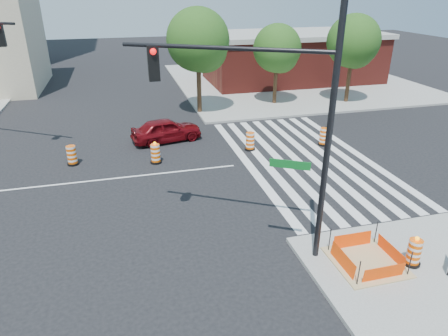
{
  "coord_description": "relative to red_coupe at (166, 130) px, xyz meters",
  "views": [
    {
      "loc": [
        1.72,
        -18.18,
        8.5
      ],
      "look_at": [
        5.67,
        -3.13,
        1.4
      ],
      "focal_mm": 32.0,
      "sensor_mm": 36.0,
      "label": 1
    }
  ],
  "objects": [
    {
      "name": "tree_north_d",
      "position": [
        9.26,
        6.04,
        3.38
      ],
      "size": [
        3.58,
        3.58,
        6.09
      ],
      "color": "#382314",
      "rests_on": "ground"
    },
    {
      "name": "ground",
      "position": [
        -4.12,
        -4.51,
        -0.71
      ],
      "size": [
        120.0,
        120.0,
        0.0
      ],
      "primitive_type": "plane",
      "color": "black",
      "rests_on": "ground"
    },
    {
      "name": "tree_north_e",
      "position": [
        14.95,
        5.0,
        3.83
      ],
      "size": [
        3.97,
        3.97,
        6.75
      ],
      "color": "#382314",
      "rests_on": "ground"
    },
    {
      "name": "sidewalk_ne",
      "position": [
        13.88,
        13.49,
        -0.63
      ],
      "size": [
        22.0,
        22.0,
        0.15
      ],
      "primitive_type": "cube",
      "color": "gray",
      "rests_on": "ground"
    },
    {
      "name": "brick_storefront",
      "position": [
        13.88,
        13.49,
        1.61
      ],
      "size": [
        16.5,
        8.5,
        4.6
      ],
      "color": "maroon",
      "rests_on": "ground"
    },
    {
      "name": "red_coupe",
      "position": [
        0.0,
        0.0,
        0.0
      ],
      "size": [
        4.39,
        2.49,
        1.41
      ],
      "primitive_type": "imported",
      "rotation": [
        0.0,
        0.0,
        1.78
      ],
      "color": "#61080D",
      "rests_on": "ground"
    },
    {
      "name": "lane_centerline",
      "position": [
        -4.12,
        -4.51,
        -0.7
      ],
      "size": [
        14.0,
        0.12,
        0.01
      ],
      "primitive_type": "cube",
      "color": "silver",
      "rests_on": "ground"
    },
    {
      "name": "pit_drum",
      "position": [
        6.28,
        -13.96,
        -0.11
      ],
      "size": [
        0.55,
        0.55,
        1.08
      ],
      "color": "black",
      "rests_on": "ground"
    },
    {
      "name": "median_drum_4",
      "position": [
        4.39,
        -2.62,
        -0.23
      ],
      "size": [
        0.6,
        0.6,
        1.02
      ],
      "color": "black",
      "rests_on": "ground"
    },
    {
      "name": "crosswalk_east",
      "position": [
        6.83,
        -4.51,
        -0.7
      ],
      "size": [
        6.75,
        13.5,
        0.01
      ],
      "color": "silver",
      "rests_on": "ground"
    },
    {
      "name": "tree_north_c",
      "position": [
        3.1,
        5.15,
        4.23
      ],
      "size": [
        4.32,
        4.32,
        7.35
      ],
      "color": "#382314",
      "rests_on": "ground"
    },
    {
      "name": "median_drum_5",
      "position": [
        8.79,
        -2.97,
        -0.23
      ],
      "size": [
        0.6,
        0.6,
        1.02
      ],
      "color": "black",
      "rests_on": "ground"
    },
    {
      "name": "median_drum_3",
      "position": [
        -0.98,
        -3.1,
        -0.22
      ],
      "size": [
        0.6,
        0.6,
        1.18
      ],
      "color": "black",
      "rests_on": "ground"
    },
    {
      "name": "excavation_pit",
      "position": [
        4.88,
        -13.51,
        -0.48
      ],
      "size": [
        2.2,
        2.2,
        0.9
      ],
      "color": "tan",
      "rests_on": "ground"
    },
    {
      "name": "signal_pole_se",
      "position": [
        1.88,
        -11.77,
        4.59
      ],
      "size": [
        5.74,
        3.42,
        8.66
      ],
      "rotation": [
        0.0,
        0.0,
        2.61
      ],
      "color": "black",
      "rests_on": "ground"
    },
    {
      "name": "median_drum_2",
      "position": [
        -5.2,
        -2.23,
        -0.23
      ],
      "size": [
        0.6,
        0.6,
        1.02
      ],
      "color": "black",
      "rests_on": "ground"
    }
  ]
}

